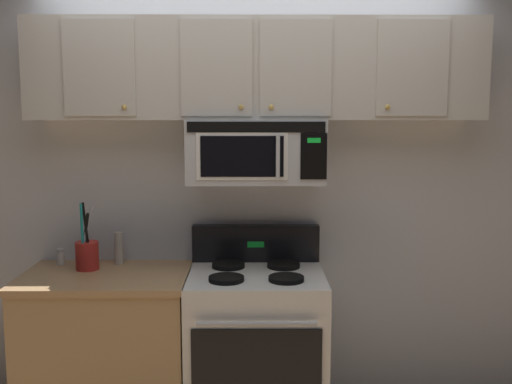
{
  "coord_description": "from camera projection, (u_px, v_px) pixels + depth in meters",
  "views": [
    {
      "loc": [
        -0.03,
        -2.84,
        1.8
      ],
      "look_at": [
        0.0,
        0.49,
        1.35
      ],
      "focal_mm": 42.28,
      "sensor_mm": 36.0,
      "label": 1
    }
  ],
  "objects": [
    {
      "name": "stove_range",
      "position": [
        256.0,
        348.0,
        3.41
      ],
      "size": [
        0.76,
        0.69,
        1.12
      ],
      "color": "white",
      "rests_on": "ground_plane"
    },
    {
      "name": "back_wall",
      "position": [
        256.0,
        185.0,
        3.66
      ],
      "size": [
        5.2,
        0.1,
        2.7
      ],
      "primitive_type": "cube",
      "color": "silver",
      "rests_on": "ground_plane"
    },
    {
      "name": "salt_shaker",
      "position": [
        61.0,
        257.0,
        3.55
      ],
      "size": [
        0.05,
        0.05,
        0.09
      ],
      "color": "white",
      "rests_on": "counter_segment"
    },
    {
      "name": "pepper_mill",
      "position": [
        119.0,
        248.0,
        3.55
      ],
      "size": [
        0.05,
        0.05,
        0.19
      ],
      "primitive_type": "cylinder",
      "color": "#B7B2A8",
      "rests_on": "counter_segment"
    },
    {
      "name": "upper_cabinets",
      "position": [
        256.0,
        70.0,
        3.35
      ],
      "size": [
        2.5,
        0.36,
        0.55
      ],
      "color": "#BCB7AD"
    },
    {
      "name": "counter_segment",
      "position": [
        108.0,
        350.0,
        3.41
      ],
      "size": [
        0.93,
        0.65,
        0.9
      ],
      "color": "tan",
      "rests_on": "ground_plane"
    },
    {
      "name": "utensil_crock_red",
      "position": [
        87.0,
        253.0,
        3.43
      ],
      "size": [
        0.13,
        0.13,
        0.39
      ],
      "color": "red",
      "rests_on": "counter_segment"
    },
    {
      "name": "over_range_microwave",
      "position": [
        256.0,
        151.0,
        3.38
      ],
      "size": [
        0.76,
        0.43,
        0.35
      ],
      "color": "#B7BABF"
    }
  ]
}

